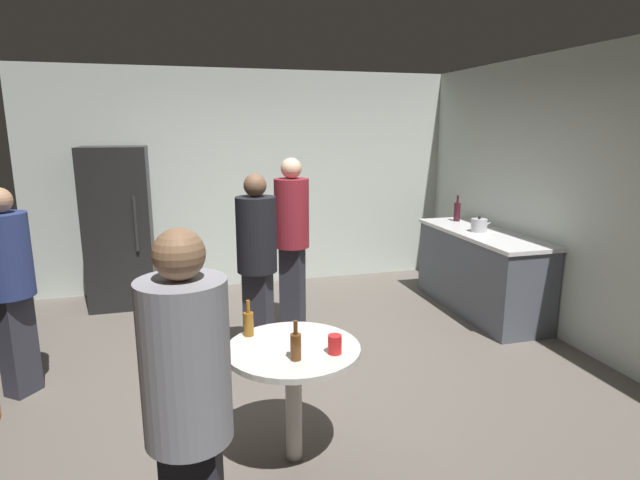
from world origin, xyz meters
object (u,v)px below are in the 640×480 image
refrigerator (119,227)px  person_in_gray_shirt (188,402)px  beer_bottle_amber (249,323)px  wine_bottle_on_counter (457,211)px  person_in_navy_shirt (9,277)px  plastic_cup_red (335,344)px  beer_bottle_brown (296,346)px  kettle (479,225)px  person_in_black_shirt (257,254)px  foreground_table (293,363)px  person_in_maroon_shirt (292,231)px

refrigerator → person_in_gray_shirt: size_ratio=1.09×
refrigerator → beer_bottle_amber: size_ratio=7.83×
wine_bottle_on_counter → person_in_navy_shirt: 4.64m
plastic_cup_red → person_in_gray_shirt: 1.12m
wine_bottle_on_counter → beer_bottle_brown: wine_bottle_on_counter is taller
beer_bottle_brown → kettle: bearing=40.8°
wine_bottle_on_counter → beer_bottle_brown: size_ratio=1.35×
person_in_navy_shirt → person_in_black_shirt: bearing=40.2°
person_in_navy_shirt → person_in_black_shirt: (1.85, 0.11, 0.03)m
beer_bottle_amber → beer_bottle_brown: 0.46m
foreground_table → person_in_maroon_shirt: person_in_maroon_shirt is taller
plastic_cup_red → person_in_navy_shirt: (-2.05, 1.48, 0.14)m
kettle → beer_bottle_amber: kettle is taller
plastic_cup_red → person_in_gray_shirt: (-0.82, -0.74, 0.17)m
beer_bottle_brown → person_in_maroon_shirt: size_ratio=0.13×
beer_bottle_brown → person_in_black_shirt: person_in_black_shirt is taller
foreground_table → kettle: bearing=38.7°
person_in_navy_shirt → person_in_maroon_shirt: size_ratio=0.92×
foreground_table → person_in_navy_shirt: (-1.84, 1.33, 0.30)m
foreground_table → wine_bottle_on_counter: bearing=45.5°
foreground_table → plastic_cup_red: plastic_cup_red is taller
refrigerator → person_in_gray_shirt: refrigerator is taller
plastic_cup_red → person_in_maroon_shirt: bearing=83.9°
refrigerator → person_in_gray_shirt: 4.25m
beer_bottle_amber → person_in_maroon_shirt: (0.68, 1.82, 0.19)m
refrigerator → person_in_gray_shirt: (0.67, -4.19, 0.06)m
beer_bottle_amber → person_in_gray_shirt: size_ratio=0.14×
foreground_table → person_in_gray_shirt: size_ratio=0.48×
kettle → beer_bottle_brown: 3.34m
wine_bottle_on_counter → beer_bottle_amber: size_ratio=1.35×
plastic_cup_red → person_in_maroon_shirt: size_ratio=0.06×
wine_bottle_on_counter → person_in_gray_shirt: bearing=-132.3°
kettle → wine_bottle_on_counter: size_ratio=0.79×
refrigerator → plastic_cup_red: bearing=-66.7°
beer_bottle_amber → person_in_maroon_shirt: 1.95m
person_in_gray_shirt → person_in_navy_shirt: bearing=42.3°
beer_bottle_amber → person_in_navy_shirt: (-1.61, 1.09, 0.11)m
person_in_gray_shirt → foreground_table: bearing=-21.2°
plastic_cup_red → kettle: bearing=43.3°
person_in_navy_shirt → person_in_black_shirt: 1.85m
person_in_black_shirt → person_in_gray_shirt: bearing=19.5°
wine_bottle_on_counter → beer_bottle_amber: (-2.83, -2.41, -0.20)m
person_in_navy_shirt → person_in_gray_shirt: size_ratio=0.96×
person_in_navy_shirt → person_in_black_shirt: person_in_black_shirt is taller
refrigerator → kettle: 4.00m
beer_bottle_brown → person_in_black_shirt: bearing=89.0°
person_in_black_shirt → beer_bottle_amber: bearing=23.2°
beer_bottle_brown → plastic_cup_red: size_ratio=2.09×
kettle → wine_bottle_on_counter: bearing=81.1°
beer_bottle_brown → person_in_maroon_shirt: person_in_maroon_shirt is taller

